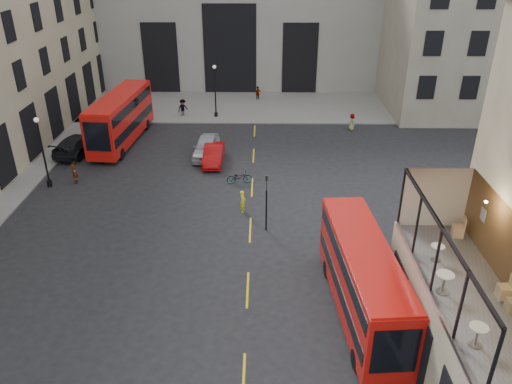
{
  "coord_description": "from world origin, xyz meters",
  "views": [
    {
      "loc": [
        -1.29,
        -14.9,
        16.48
      ],
      "look_at": [
        -1.63,
        11.4,
        3.0
      ],
      "focal_mm": 35.0,
      "sensor_mm": 36.0,
      "label": 1
    }
  ],
  "objects_px": {
    "bus_near": "(363,277)",
    "pedestrian_d": "(352,122)",
    "cafe_chair_c": "(505,291)",
    "pedestrian_a": "(127,113)",
    "street_lamp_a": "(44,156)",
    "car_c": "(80,144)",
    "car_b": "(213,154)",
    "traffic_light_far": "(110,113)",
    "pedestrian_e": "(74,172)",
    "cyclist": "(243,201)",
    "pedestrian_c": "(258,93)",
    "cafe_chair_d": "(458,230)",
    "traffic_light_near": "(266,196)",
    "cafe_table_mid": "(444,280)",
    "street_lamp_b": "(215,94)",
    "car_a": "(206,147)",
    "bicycle": "(239,177)",
    "cafe_table_far": "(437,251)",
    "bus_far": "(121,116)",
    "pedestrian_b": "(183,108)"
  },
  "relations": [
    {
      "from": "cyclist",
      "to": "pedestrian_b",
      "type": "distance_m",
      "value": 20.98
    },
    {
      "from": "street_lamp_b",
      "to": "car_a",
      "type": "relative_size",
      "value": 1.11
    },
    {
      "from": "car_b",
      "to": "cafe_chair_d",
      "type": "distance_m",
      "value": 22.73
    },
    {
      "from": "bus_far",
      "to": "cyclist",
      "type": "height_order",
      "value": "bus_far"
    },
    {
      "from": "street_lamp_a",
      "to": "bus_far",
      "type": "relative_size",
      "value": 0.48
    },
    {
      "from": "cafe_chair_c",
      "to": "pedestrian_a",
      "type": "bearing_deg",
      "value": 124.52
    },
    {
      "from": "street_lamp_a",
      "to": "car_b",
      "type": "distance_m",
      "value": 12.71
    },
    {
      "from": "pedestrian_e",
      "to": "cafe_table_mid",
      "type": "distance_m",
      "value": 28.11
    },
    {
      "from": "cafe_chair_c",
      "to": "bus_near",
      "type": "bearing_deg",
      "value": 133.14
    },
    {
      "from": "cyclist",
      "to": "street_lamp_a",
      "type": "bearing_deg",
      "value": 78.17
    },
    {
      "from": "pedestrian_a",
      "to": "cafe_chair_d",
      "type": "distance_m",
      "value": 36.0
    },
    {
      "from": "car_b",
      "to": "cafe_chair_d",
      "type": "height_order",
      "value": "cafe_chair_d"
    },
    {
      "from": "car_a",
      "to": "bicycle",
      "type": "distance_m",
      "value": 5.96
    },
    {
      "from": "car_b",
      "to": "car_c",
      "type": "relative_size",
      "value": 0.78
    },
    {
      "from": "bus_near",
      "to": "car_b",
      "type": "bearing_deg",
      "value": 115.59
    },
    {
      "from": "traffic_light_far",
      "to": "bus_far",
      "type": "height_order",
      "value": "bus_far"
    },
    {
      "from": "traffic_light_near",
      "to": "street_lamp_a",
      "type": "distance_m",
      "value": 17.09
    },
    {
      "from": "traffic_light_far",
      "to": "cyclist",
      "type": "bearing_deg",
      "value": -47.55
    },
    {
      "from": "traffic_light_far",
      "to": "pedestrian_e",
      "type": "relative_size",
      "value": 2.21
    },
    {
      "from": "car_c",
      "to": "pedestrian_d",
      "type": "distance_m",
      "value": 24.75
    },
    {
      "from": "street_lamp_a",
      "to": "street_lamp_b",
      "type": "distance_m",
      "value": 19.42
    },
    {
      "from": "pedestrian_d",
      "to": "cafe_chair_c",
      "type": "relative_size",
      "value": 1.68
    },
    {
      "from": "pedestrian_a",
      "to": "pedestrian_e",
      "type": "relative_size",
      "value": 1.13
    },
    {
      "from": "cyclist",
      "to": "pedestrian_c",
      "type": "distance_m",
      "value": 25.63
    },
    {
      "from": "cyclist",
      "to": "cafe_table_mid",
      "type": "distance_m",
      "value": 16.95
    },
    {
      "from": "bus_far",
      "to": "car_a",
      "type": "xyz_separation_m",
      "value": [
        7.79,
        -3.11,
        -1.6
      ]
    },
    {
      "from": "street_lamp_b",
      "to": "cafe_chair_d",
      "type": "relative_size",
      "value": 5.54
    },
    {
      "from": "traffic_light_far",
      "to": "cafe_chair_d",
      "type": "xyz_separation_m",
      "value": [
        22.44,
        -23.9,
        2.47
      ]
    },
    {
      "from": "car_a",
      "to": "pedestrian_e",
      "type": "height_order",
      "value": "pedestrian_e"
    },
    {
      "from": "car_c",
      "to": "cafe_chair_d",
      "type": "xyz_separation_m",
      "value": [
        24.21,
        -20.33,
        4.08
      ]
    },
    {
      "from": "pedestrian_a",
      "to": "street_lamp_a",
      "type": "bearing_deg",
      "value": -123.16
    },
    {
      "from": "street_lamp_a",
      "to": "car_a",
      "type": "distance_m",
      "value": 12.61
    },
    {
      "from": "traffic_light_near",
      "to": "cafe_table_mid",
      "type": "bearing_deg",
      "value": -61.3
    },
    {
      "from": "car_b",
      "to": "cafe_chair_c",
      "type": "xyz_separation_m",
      "value": [
        12.89,
        -22.67,
        4.17
      ]
    },
    {
      "from": "car_c",
      "to": "cafe_table_mid",
      "type": "bearing_deg",
      "value": 149.22
    },
    {
      "from": "bicycle",
      "to": "cafe_table_far",
      "type": "relative_size",
      "value": 2.68
    },
    {
      "from": "street_lamp_b",
      "to": "cyclist",
      "type": "distance_m",
      "value": 19.98
    },
    {
      "from": "traffic_light_near",
      "to": "car_a",
      "type": "xyz_separation_m",
      "value": [
        -4.94,
        11.85,
        -1.6
      ]
    },
    {
      "from": "pedestrian_c",
      "to": "pedestrian_d",
      "type": "xyz_separation_m",
      "value": [
        9.04,
        -9.6,
        0.01
      ]
    },
    {
      "from": "cafe_table_mid",
      "to": "cafe_chair_c",
      "type": "bearing_deg",
      "value": -7.76
    },
    {
      "from": "bus_near",
      "to": "pedestrian_d",
      "type": "relative_size",
      "value": 6.16
    },
    {
      "from": "bus_near",
      "to": "street_lamp_a",
      "type": "bearing_deg",
      "value": 146.19
    },
    {
      "from": "bus_near",
      "to": "bus_far",
      "type": "distance_m",
      "value": 28.49
    },
    {
      "from": "cafe_table_mid",
      "to": "cafe_table_far",
      "type": "relative_size",
      "value": 1.19
    },
    {
      "from": "cyclist",
      "to": "pedestrian_a",
      "type": "xyz_separation_m",
      "value": [
        -12.1,
        17.88,
        0.21
      ]
    },
    {
      "from": "traffic_light_far",
      "to": "bus_far",
      "type": "xyz_separation_m",
      "value": [
        1.27,
        -1.04,
        0.0
      ]
    },
    {
      "from": "cafe_chair_c",
      "to": "street_lamp_b",
      "type": "bearing_deg",
      "value": 111.79
    },
    {
      "from": "traffic_light_near",
      "to": "bicycle",
      "type": "distance_m",
      "value": 7.24
    },
    {
      "from": "street_lamp_a",
      "to": "car_c",
      "type": "bearing_deg",
      "value": 88.02
    },
    {
      "from": "cafe_table_far",
      "to": "bus_far",
      "type": "bearing_deg",
      "value": 128.43
    }
  ]
}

